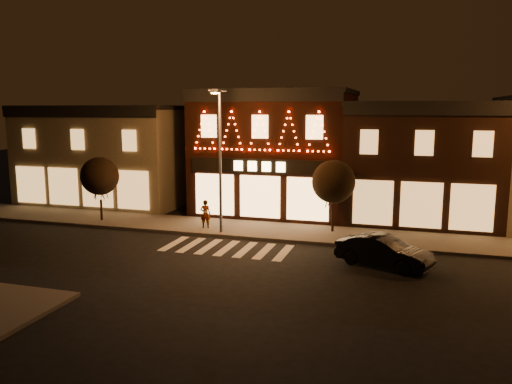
% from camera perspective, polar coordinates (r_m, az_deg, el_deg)
% --- Properties ---
extents(ground, '(120.00, 120.00, 0.00)m').
position_cam_1_polar(ground, '(22.70, -6.81, -8.88)').
color(ground, black).
rests_on(ground, ground).
extents(sidewalk_far, '(44.00, 4.00, 0.15)m').
position_cam_1_polar(sidewalk_far, '(29.36, 3.11, -4.46)').
color(sidewalk_far, '#47423D').
rests_on(sidewalk_far, ground).
extents(building_left, '(12.20, 8.28, 7.30)m').
position_cam_1_polar(building_left, '(40.27, -15.91, 4.11)').
color(building_left, '#685E4A').
rests_on(building_left, ground).
extents(building_pulp, '(10.20, 8.34, 8.30)m').
position_cam_1_polar(building_pulp, '(34.92, 2.34, 4.55)').
color(building_pulp, black).
rests_on(building_pulp, ground).
extents(building_right_a, '(9.20, 8.28, 7.50)m').
position_cam_1_polar(building_right_a, '(33.86, 18.11, 3.26)').
color(building_right_a, black).
rests_on(building_right_a, ground).
extents(streetlamp_mid, '(0.73, 1.82, 7.97)m').
position_cam_1_polar(streetlamp_mid, '(28.03, -4.12, 4.72)').
color(streetlamp_mid, '#59595E').
rests_on(streetlamp_mid, sidewalk_far).
extents(tree_left, '(2.37, 2.37, 3.97)m').
position_cam_1_polar(tree_left, '(33.05, -17.14, 1.71)').
color(tree_left, black).
rests_on(tree_left, sidewalk_far).
extents(tree_right, '(2.45, 2.45, 4.09)m').
position_cam_1_polar(tree_right, '(28.90, 8.70, 1.15)').
color(tree_right, black).
rests_on(tree_right, sidewalk_far).
extents(dark_sedan, '(4.54, 2.95, 1.41)m').
position_cam_1_polar(dark_sedan, '(23.75, 14.16, -6.49)').
color(dark_sedan, black).
rests_on(dark_sedan, ground).
extents(pedestrian, '(0.68, 0.52, 1.68)m').
position_cam_1_polar(pedestrian, '(29.86, -5.70, -2.47)').
color(pedestrian, gray).
rests_on(pedestrian, sidewalk_far).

